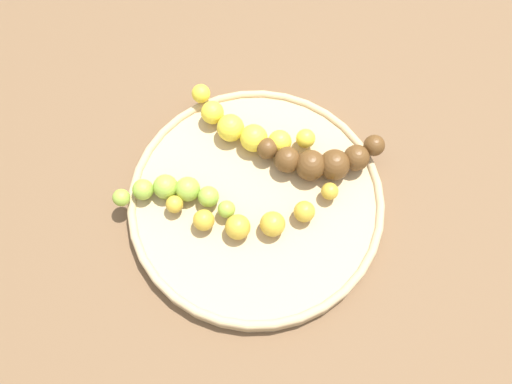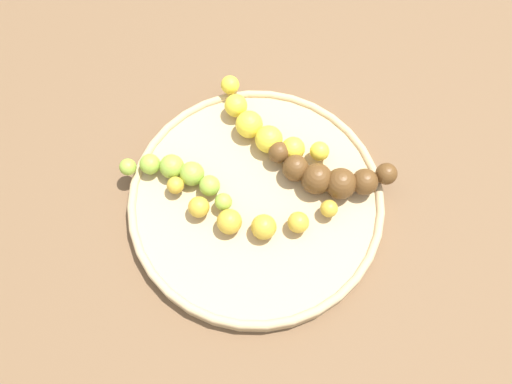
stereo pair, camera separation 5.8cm
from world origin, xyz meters
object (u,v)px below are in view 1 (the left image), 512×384
object	(u,v)px
banana_overripe	(322,160)
banana_yellow	(245,128)
fruit_bowl	(256,201)
banana_spotted	(254,218)
banana_green	(176,192)

from	to	relation	value
banana_overripe	banana_yellow	xyz separation A→B (m)	(-0.09, -0.04, -0.00)
fruit_bowl	banana_spotted	world-z (taller)	banana_spotted
banana_green	banana_overripe	bearing A→B (deg)	-70.20
fruit_bowl	banana_yellow	xyz separation A→B (m)	(-0.07, 0.05, 0.02)
banana_overripe	fruit_bowl	bearing A→B (deg)	-63.78
fruit_bowl	banana_overripe	size ratio (longest dim) A/B	2.44
banana_overripe	banana_green	xyz separation A→B (m)	(-0.08, -0.15, -0.00)
banana_spotted	banana_green	size ratio (longest dim) A/B	1.49
banana_spotted	banana_yellow	world-z (taller)	banana_yellow
banana_spotted	banana_green	xyz separation A→B (m)	(-0.08, -0.05, 0.00)
banana_yellow	fruit_bowl	bearing A→B (deg)	35.35
fruit_bowl	banana_overripe	world-z (taller)	banana_overripe
fruit_bowl	banana_spotted	size ratio (longest dim) A/B	1.84
banana_spotted	banana_overripe	xyz separation A→B (m)	(-0.00, 0.11, 0.00)
banana_yellow	banana_overripe	bearing A→B (deg)	90.63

